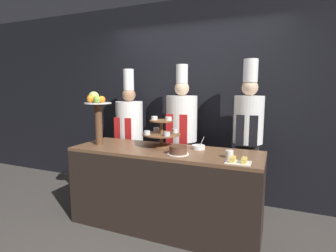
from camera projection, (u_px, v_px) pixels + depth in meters
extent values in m
plane|color=#47423D|center=(151.00, 242.00, 2.71)|extent=(14.00, 14.00, 0.00)
cube|color=black|center=(193.00, 101.00, 3.77)|extent=(10.00, 0.06, 2.80)
cube|color=black|center=(165.00, 190.00, 2.97)|extent=(2.11, 0.70, 0.87)
cube|color=brown|center=(165.00, 151.00, 2.90)|extent=(2.11, 0.70, 0.03)
cylinder|color=brown|center=(161.00, 146.00, 3.04)|extent=(0.20, 0.20, 0.02)
cylinder|color=brown|center=(161.00, 133.00, 3.02)|extent=(0.04, 0.04, 0.31)
cylinder|color=brown|center=(161.00, 134.00, 3.02)|extent=(0.44, 0.44, 0.02)
cylinder|color=brown|center=(161.00, 121.00, 3.00)|extent=(0.27, 0.27, 0.02)
cylinder|color=silver|center=(156.00, 130.00, 3.18)|extent=(0.07, 0.07, 0.04)
cylinder|color=red|center=(156.00, 130.00, 3.18)|extent=(0.06, 0.06, 0.03)
cylinder|color=silver|center=(147.00, 133.00, 2.96)|extent=(0.07, 0.07, 0.04)
cylinder|color=green|center=(147.00, 133.00, 2.96)|extent=(0.06, 0.06, 0.03)
cylinder|color=silver|center=(167.00, 134.00, 2.86)|extent=(0.07, 0.07, 0.04)
cylinder|color=gold|center=(167.00, 135.00, 2.86)|extent=(0.06, 0.06, 0.03)
cylinder|color=silver|center=(175.00, 131.00, 3.08)|extent=(0.07, 0.07, 0.04)
cylinder|color=beige|center=(175.00, 131.00, 3.08)|extent=(0.06, 0.06, 0.03)
cylinder|color=white|center=(154.00, 118.00, 3.03)|extent=(0.07, 0.07, 0.04)
cylinder|color=white|center=(168.00, 119.00, 2.96)|extent=(0.07, 0.07, 0.04)
cylinder|color=brown|center=(99.00, 124.00, 3.13)|extent=(0.09, 0.09, 0.49)
cylinder|color=white|center=(98.00, 103.00, 3.09)|extent=(0.32, 0.32, 0.01)
sphere|color=orange|center=(102.00, 99.00, 3.04)|extent=(0.08, 0.08, 0.08)
sphere|color=red|center=(102.00, 99.00, 3.15)|extent=(0.07, 0.07, 0.07)
sphere|color=#ADC160|center=(94.00, 97.00, 3.14)|extent=(0.13, 0.13, 0.13)
sphere|color=orange|center=(91.00, 99.00, 3.08)|extent=(0.09, 0.09, 0.09)
sphere|color=#84B742|center=(97.00, 99.00, 3.01)|extent=(0.08, 0.08, 0.08)
cylinder|color=white|center=(178.00, 154.00, 2.68)|extent=(0.23, 0.23, 0.01)
cylinder|color=brown|center=(178.00, 150.00, 2.68)|extent=(0.18, 0.18, 0.07)
cylinder|color=#472819|center=(178.00, 146.00, 2.67)|extent=(0.18, 0.18, 0.01)
cylinder|color=white|center=(229.00, 154.00, 2.54)|extent=(0.07, 0.07, 0.07)
cube|color=white|center=(238.00, 162.00, 2.38)|extent=(0.23, 0.17, 0.01)
cube|color=#EFCC56|center=(232.00, 160.00, 2.37)|extent=(0.04, 0.04, 0.04)
cube|color=#EFCC56|center=(244.00, 161.00, 2.33)|extent=(0.04, 0.04, 0.04)
cube|color=#EFCC56|center=(233.00, 158.00, 2.43)|extent=(0.04, 0.04, 0.04)
cube|color=#EFCC56|center=(245.00, 159.00, 2.39)|extent=(0.04, 0.04, 0.04)
cylinder|color=white|center=(198.00, 147.00, 2.92)|extent=(0.15, 0.15, 0.04)
cylinder|color=#BCBCC1|center=(202.00, 141.00, 2.89)|extent=(0.05, 0.01, 0.11)
cube|color=#38332D|center=(130.00, 168.00, 3.87)|extent=(0.29, 0.16, 0.82)
cylinder|color=white|center=(129.00, 121.00, 3.78)|extent=(0.39, 0.39, 0.57)
cube|color=red|center=(123.00, 131.00, 3.63)|extent=(0.27, 0.01, 0.36)
sphere|color=#A37556|center=(129.00, 95.00, 3.72)|extent=(0.19, 0.19, 0.19)
cylinder|color=white|center=(129.00, 80.00, 3.69)|extent=(0.15, 0.15, 0.30)
cube|color=black|center=(181.00, 172.00, 3.56)|extent=(0.31, 0.17, 0.88)
cylinder|color=white|center=(182.00, 118.00, 3.46)|extent=(0.41, 0.41, 0.60)
cube|color=red|center=(176.00, 129.00, 3.30)|extent=(0.29, 0.01, 0.38)
sphere|color=#DBB28E|center=(182.00, 88.00, 3.40)|extent=(0.19, 0.19, 0.19)
cylinder|color=white|center=(182.00, 74.00, 3.38)|extent=(0.15, 0.15, 0.24)
cube|color=#38332D|center=(246.00, 179.00, 3.24)|extent=(0.26, 0.14, 0.92)
cylinder|color=white|center=(248.00, 120.00, 3.13)|extent=(0.35, 0.35, 0.57)
cube|color=black|center=(247.00, 131.00, 3.00)|extent=(0.24, 0.01, 0.36)
sphere|color=#DBB28E|center=(250.00, 88.00, 3.08)|extent=(0.19, 0.19, 0.19)
cylinder|color=white|center=(251.00, 71.00, 3.05)|extent=(0.17, 0.17, 0.27)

